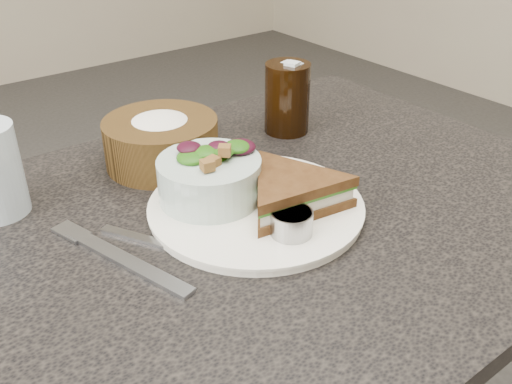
{
  "coord_description": "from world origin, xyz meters",
  "views": [
    {
      "loc": [
        -0.39,
        -0.52,
        1.16
      ],
      "look_at": [
        0.02,
        0.0,
        0.78
      ],
      "focal_mm": 40.0,
      "sensor_mm": 36.0,
      "label": 1
    }
  ],
  "objects": [
    {
      "name": "dinner_plate",
      "position": [
        0.02,
        0.0,
        0.76
      ],
      "size": [
        0.29,
        0.29,
        0.01
      ],
      "primitive_type": "cylinder",
      "color": "white",
      "rests_on": "dining_table"
    },
    {
      "name": "sandwich",
      "position": [
        0.05,
        -0.04,
        0.79
      ],
      "size": [
        0.2,
        0.2,
        0.05
      ],
      "primitive_type": null,
      "rotation": [
        0.0,
        0.0,
        -0.14
      ],
      "color": "#4A2F16",
      "rests_on": "dinner_plate"
    },
    {
      "name": "salad_bowl",
      "position": [
        -0.03,
        0.05,
        0.8
      ],
      "size": [
        0.16,
        0.16,
        0.08
      ],
      "primitive_type": null,
      "rotation": [
        0.0,
        0.0,
        -0.14
      ],
      "color": "#AAC0B7",
      "rests_on": "dinner_plate"
    },
    {
      "name": "dressing_ramekin",
      "position": [
        0.01,
        -0.08,
        0.78
      ],
      "size": [
        0.07,
        0.07,
        0.03
      ],
      "primitive_type": "cylinder",
      "rotation": [
        0.0,
        0.0,
        -0.29
      ],
      "color": "gray",
      "rests_on": "dinner_plate"
    },
    {
      "name": "orange_wedge",
      "position": [
        0.01,
        0.07,
        0.78
      ],
      "size": [
        0.08,
        0.08,
        0.03
      ],
      "primitive_type": "cone",
      "rotation": [
        0.0,
        0.0,
        0.22
      ],
      "color": "orange",
      "rests_on": "dinner_plate"
    },
    {
      "name": "fork",
      "position": [
        -0.18,
        0.0,
        0.75
      ],
      "size": [
        0.07,
        0.2,
        0.01
      ],
      "primitive_type": "cube",
      "rotation": [
        0.0,
        0.0,
        0.28
      ],
      "color": "#A4AAB4",
      "rests_on": "dining_table"
    },
    {
      "name": "knife",
      "position": [
        -0.12,
        -0.01,
        0.75
      ],
      "size": [
        0.11,
        0.19,
        0.0
      ],
      "primitive_type": "cube",
      "rotation": [
        0.0,
        0.0,
        0.5
      ],
      "color": "#939497",
      "rests_on": "dining_table"
    },
    {
      "name": "bread_basket",
      "position": [
        -0.01,
        0.2,
        0.8
      ],
      "size": [
        0.21,
        0.21,
        0.1
      ],
      "primitive_type": null,
      "rotation": [
        0.0,
        0.0,
        -0.2
      ],
      "color": "#503616",
      "rests_on": "dining_table"
    },
    {
      "name": "cola_glass",
      "position": [
        0.22,
        0.18,
        0.82
      ],
      "size": [
        0.08,
        0.08,
        0.13
      ],
      "primitive_type": null,
      "rotation": [
        0.0,
        0.0,
        0.1
      ],
      "color": "black",
      "rests_on": "dining_table"
    }
  ]
}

